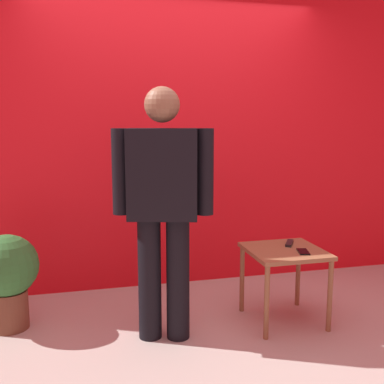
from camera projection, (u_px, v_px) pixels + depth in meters
name	position (u px, v px, depth m)	size (l,w,h in m)	color
ground_plane	(216.00, 349.00, 2.96)	(12.00, 12.00, 0.00)	#B7B2A8
back_wall_red	(173.00, 111.00, 3.99)	(4.72, 0.12, 3.13)	red
standing_person	(163.00, 202.00, 2.98)	(0.67, 0.34, 1.69)	black
side_table	(285.00, 260.00, 3.32)	(0.54, 0.54, 0.55)	olive
cell_phone	(303.00, 252.00, 3.22)	(0.07, 0.14, 0.01)	black
tv_remote	(289.00, 243.00, 3.43)	(0.04, 0.17, 0.02)	black
potted_plant	(7.00, 274.00, 3.20)	(0.44, 0.44, 0.69)	brown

